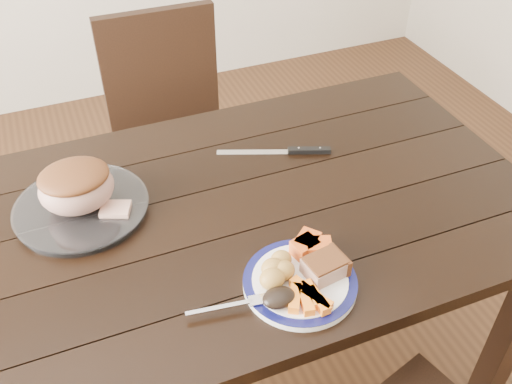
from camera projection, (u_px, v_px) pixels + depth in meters
name	position (u px, v px, depth m)	size (l,w,h in m)	color
ground	(232.00, 377.00, 1.90)	(4.00, 4.00, 0.00)	#472B16
dining_table	(225.00, 237.00, 1.48)	(1.60, 0.91, 0.75)	black
chair_far	(173.00, 128.00, 2.10)	(0.43, 0.44, 0.93)	black
dinner_plate	(300.00, 283.00, 1.23)	(0.25, 0.25, 0.02)	white
plate_rim	(300.00, 280.00, 1.22)	(0.25, 0.25, 0.02)	#0D0F44
serving_platter	(82.00, 209.00, 1.41)	(0.32, 0.32, 0.02)	white
pork_slice	(325.00, 267.00, 1.22)	(0.08, 0.07, 0.04)	tan
roasted_potatoes	(277.00, 270.00, 1.21)	(0.09, 0.09, 0.05)	gold
carrot_batons	(309.00, 297.00, 1.17)	(0.09, 0.11, 0.02)	orange
pumpkin_wedges	(310.00, 246.00, 1.27)	(0.09, 0.09, 0.04)	#F5591B
dark_mushroom	(279.00, 298.00, 1.16)	(0.07, 0.05, 0.03)	black
fork	(235.00, 305.00, 1.17)	(0.18, 0.04, 0.00)	silver
roast_joint	(77.00, 188.00, 1.37)	(0.18, 0.15, 0.12)	tan
cut_slice	(116.00, 210.00, 1.38)	(0.07, 0.06, 0.02)	tan
carving_knife	(295.00, 151.00, 1.60)	(0.31, 0.14, 0.01)	silver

